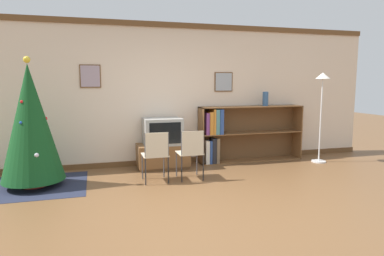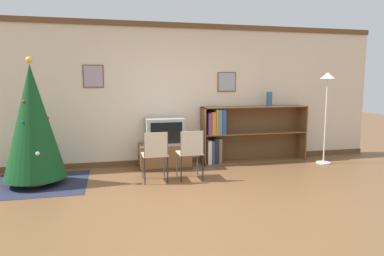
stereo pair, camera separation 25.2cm
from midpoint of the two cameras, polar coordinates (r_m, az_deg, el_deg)
ground_plane at (r=4.45m, az=0.40°, el=-13.26°), size 24.00×24.00×0.00m
wall_back at (r=6.63m, az=-5.81°, el=5.56°), size 8.81×0.11×2.70m
area_rug at (r=5.89m, az=-25.88°, el=-8.73°), size 1.53×1.42×0.01m
christmas_tree at (r=5.71m, az=-26.45°, el=0.72°), size 0.92×0.92×1.96m
tv_console at (r=6.42m, az=-6.02°, el=-4.66°), size 0.94×0.54×0.45m
television at (r=6.33m, az=-6.07°, el=-0.55°), size 0.69×0.53×0.49m
folding_chair_left at (r=5.44m, az=-7.38°, el=-4.24°), size 0.40×0.40×0.82m
folding_chair_right at (r=5.55m, az=-1.46°, el=-3.93°), size 0.40×0.40×0.82m
bookshelf at (r=6.87m, az=6.05°, el=-0.91°), size 2.15×0.36×1.11m
vase at (r=7.04m, az=11.14°, el=4.81°), size 0.11×0.11×0.29m
standing_lamp at (r=7.13m, az=19.90°, el=5.37°), size 0.28×0.28×1.77m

